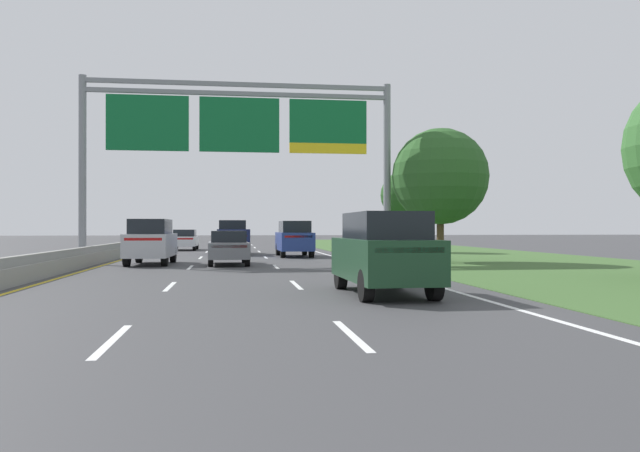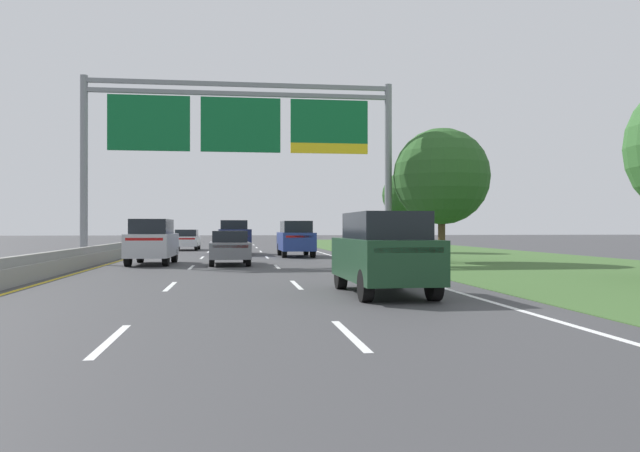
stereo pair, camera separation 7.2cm
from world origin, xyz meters
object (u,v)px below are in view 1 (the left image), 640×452
at_px(car_silver_left_lane_suv, 151,241).
at_px(car_blue_right_lane_suv, 294,238).
at_px(car_white_left_lane_sedan, 185,239).
at_px(overhead_sign_gantry, 240,133).
at_px(roadside_tree_far, 405,195).
at_px(pickup_truck_navy, 232,238).
at_px(car_darkgreen_right_lane_suv, 384,252).
at_px(roadside_tree_mid, 440,177).
at_px(car_grey_centre_lane_sedan, 228,247).

xyz_separation_m(car_silver_left_lane_suv, car_blue_right_lane_suv, (7.40, 7.30, 0.00)).
bearing_deg(car_white_left_lane_sedan, overhead_sign_gantry, -167.46).
relative_size(car_silver_left_lane_suv, roadside_tree_far, 0.83).
relative_size(overhead_sign_gantry, pickup_truck_navy, 2.76).
height_order(overhead_sign_gantry, car_darkgreen_right_lane_suv, overhead_sign_gantry).
height_order(pickup_truck_navy, roadside_tree_far, roadside_tree_far).
bearing_deg(roadside_tree_far, roadside_tree_mid, -97.54).
bearing_deg(car_blue_right_lane_suv, pickup_truck_navy, 43.44).
bearing_deg(overhead_sign_gantry, car_silver_left_lane_suv, -170.85).
height_order(car_white_left_lane_sedan, roadside_tree_far, roadside_tree_far).
distance_m(pickup_truck_navy, car_white_left_lane_sedan, 8.97).
bearing_deg(roadside_tree_mid, pickup_truck_navy, 133.58).
bearing_deg(car_blue_right_lane_suv, car_silver_left_lane_suv, 133.87).
xyz_separation_m(pickup_truck_navy, car_white_left_lane_sedan, (-3.60, 8.21, -0.26)).
xyz_separation_m(pickup_truck_navy, car_silver_left_lane_suv, (-3.76, -11.05, 0.02)).
bearing_deg(overhead_sign_gantry, car_blue_right_lane_suv, 63.55).
height_order(roadside_tree_mid, roadside_tree_far, roadside_tree_mid).
relative_size(car_darkgreen_right_lane_suv, roadside_tree_far, 0.83).
relative_size(pickup_truck_navy, roadside_tree_mid, 0.82).
bearing_deg(car_white_left_lane_sedan, pickup_truck_navy, -155.77).
height_order(pickup_truck_navy, car_blue_right_lane_suv, pickup_truck_navy).
bearing_deg(overhead_sign_gantry, pickup_truck_navy, 91.91).
bearing_deg(car_white_left_lane_sedan, roadside_tree_mid, -143.30).
height_order(pickup_truck_navy, car_darkgreen_right_lane_suv, pickup_truck_navy).
distance_m(pickup_truck_navy, roadside_tree_far, 12.48).
xyz_separation_m(car_silver_left_lane_suv, car_grey_centre_lane_sedan, (3.57, -0.66, -0.28)).
bearing_deg(car_silver_left_lane_suv, pickup_truck_navy, -17.43).
bearing_deg(car_silver_left_lane_suv, car_darkgreen_right_lane_suv, -150.95).
height_order(car_darkgreen_right_lane_suv, roadside_tree_far, roadside_tree_far).
relative_size(car_grey_centre_lane_sedan, roadside_tree_far, 0.78).
relative_size(overhead_sign_gantry, car_grey_centre_lane_sedan, 3.39).
bearing_deg(car_grey_centre_lane_sedan, car_silver_left_lane_suv, 77.97).
distance_m(pickup_truck_navy, car_silver_left_lane_suv, 11.67).
relative_size(overhead_sign_gantry, car_white_left_lane_sedan, 3.41).
bearing_deg(roadside_tree_far, car_silver_left_lane_suv, -140.46).
xyz_separation_m(car_darkgreen_right_lane_suv, car_white_left_lane_sedan, (-7.46, 33.77, -0.28)).
xyz_separation_m(overhead_sign_gantry, pickup_truck_navy, (-0.35, 10.39, -5.26)).
relative_size(overhead_sign_gantry, roadside_tree_mid, 2.25).
xyz_separation_m(car_silver_left_lane_suv, roadside_tree_mid, (14.05, 0.23, 3.17)).
bearing_deg(roadside_tree_mid, roadside_tree_far, 82.46).
bearing_deg(car_grey_centre_lane_sedan, car_white_left_lane_sedan, 8.15).
relative_size(car_silver_left_lane_suv, roadside_tree_mid, 0.71).
relative_size(overhead_sign_gantry, car_silver_left_lane_suv, 3.18).
distance_m(pickup_truck_navy, car_blue_right_lane_suv, 5.24).
height_order(overhead_sign_gantry, car_silver_left_lane_suv, overhead_sign_gantry).
bearing_deg(car_blue_right_lane_suv, roadside_tree_mid, -137.43).
height_order(pickup_truck_navy, roadside_tree_mid, roadside_tree_mid).
bearing_deg(car_silver_left_lane_suv, car_grey_centre_lane_sedan, -99.12).
xyz_separation_m(car_darkgreen_right_lane_suv, car_grey_centre_lane_sedan, (-4.05, 13.84, -0.28)).
height_order(car_darkgreen_right_lane_suv, car_grey_centre_lane_sedan, car_darkgreen_right_lane_suv).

